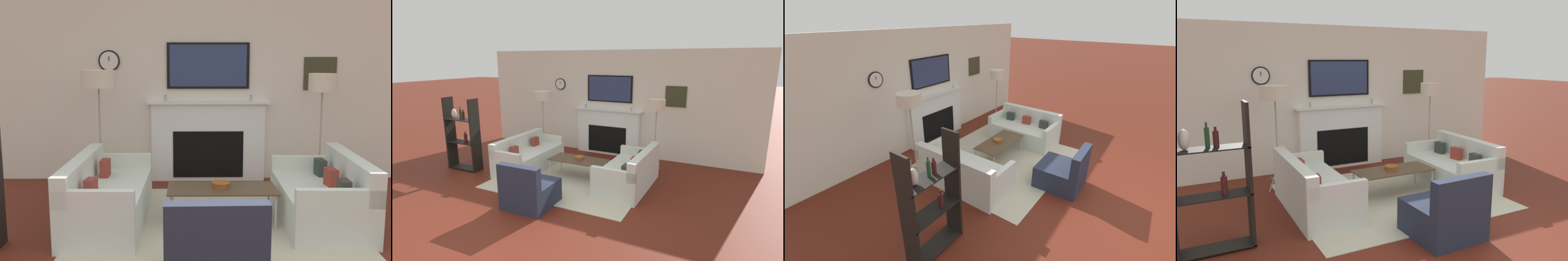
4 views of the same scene
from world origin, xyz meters
TOP-DOWN VIEW (x-y plane):
  - fireplace_wall at (0.00, 4.32)m, footprint 7.37×0.28m
  - area_rug at (0.00, 2.35)m, footprint 3.04×2.68m
  - couch_left at (-1.21, 2.35)m, footprint 0.80×1.74m
  - couch_right at (1.21, 2.35)m, footprint 0.88×1.62m
  - armchair at (-0.09, 0.86)m, footprint 0.79×0.81m
  - coffee_table at (0.08, 2.37)m, footprint 1.21×0.55m
  - decorative_bowl at (0.07, 2.42)m, footprint 0.21×0.21m
  - floor_lamp_left at (-1.45, 3.36)m, footprint 0.45×0.45m
  - floor_lamp_right at (1.45, 3.36)m, footprint 0.36×0.36m

SIDE VIEW (x-z plane):
  - area_rug at x=0.00m, z-range 0.00..0.01m
  - armchair at x=-0.09m, z-range -0.14..0.67m
  - couch_right at x=1.21m, z-range -0.11..0.67m
  - couch_left at x=-1.21m, z-range -0.09..0.66m
  - coffee_table at x=0.08m, z-range 0.18..0.58m
  - decorative_bowl at x=0.07m, z-range 0.41..0.47m
  - fireplace_wall at x=0.00m, z-range -0.13..2.57m
  - floor_lamp_right at x=1.45m, z-range 0.67..2.32m
  - floor_lamp_left at x=-1.45m, z-range 0.70..2.39m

